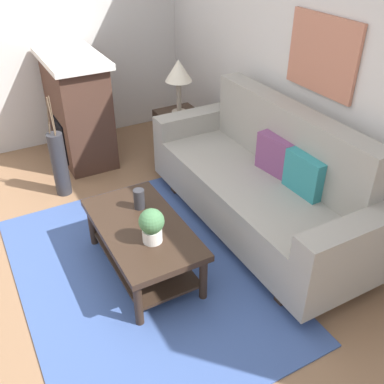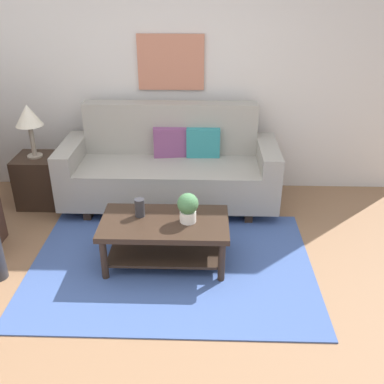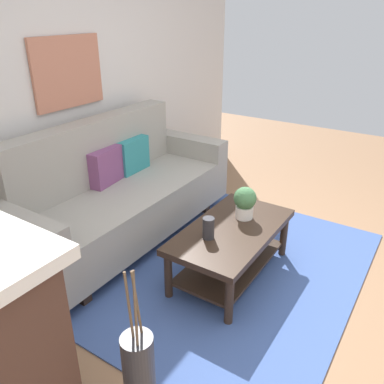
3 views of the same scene
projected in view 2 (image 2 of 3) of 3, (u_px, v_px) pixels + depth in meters
The scene contains 12 objects.
ground_plane at pixel (167, 303), 3.48m from camera, with size 9.31×9.31×0.00m, color #8C6647.
wall_back at pixel (180, 72), 4.83m from camera, with size 5.31×0.10×2.70m, color silver.
area_rug at pixel (171, 265), 3.92m from camera, with size 2.48×1.76×0.01m, color #3D5693.
couch at pixel (170, 168), 4.77m from camera, with size 2.28×0.84×1.08m.
throw_pillow_plum at pixel (170, 142), 4.77m from camera, with size 0.36×0.12×0.32m, color #7A4270.
throw_pillow_teal at pixel (203, 143), 4.76m from camera, with size 0.36×0.12×0.32m, color teal.
coffee_table at pixel (165, 232), 3.83m from camera, with size 1.10×0.60×0.43m.
tabletop_vase at pixel (140, 208), 3.81m from camera, with size 0.09×0.09×0.16m, color #2D2D33.
potted_plant_tabletop at pixel (188, 207), 3.70m from camera, with size 0.18×0.18×0.26m.
side_table at pixel (39, 180), 4.85m from camera, with size 0.44×0.44×0.56m, color #332319.
table_lamp at pixel (28, 117), 4.52m from camera, with size 0.28×0.28×0.57m.
framed_painting at pixel (171, 62), 4.72m from camera, with size 0.72×0.03×0.59m, color #B77056.
Camera 2 is at (0.28, -2.69, 2.36)m, focal length 41.22 mm.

